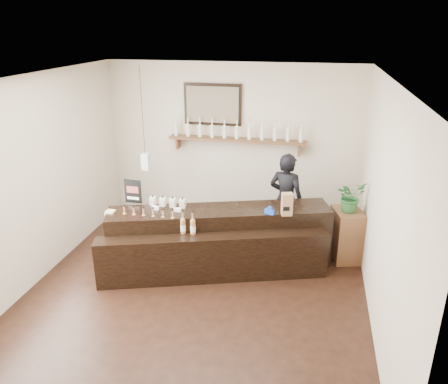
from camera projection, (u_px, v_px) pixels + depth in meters
ground at (198, 288)px, 6.00m from camera, size 5.00×5.00×0.00m
room_shell at (195, 170)px, 5.38m from camera, size 5.00×5.00×5.00m
back_wall_decor at (223, 124)px, 7.55m from camera, size 2.66×0.96×1.69m
counter at (217, 242)px, 6.34m from camera, size 3.24×1.80×1.05m
promo_sign at (133, 191)px, 6.44m from camera, size 0.26×0.03×0.36m
paper_bag at (287, 204)px, 6.03m from camera, size 0.17×0.15×0.32m
tape_dispenser at (270, 211)px, 6.11m from camera, size 0.15×0.10×0.12m
side_cabinet at (346, 235)px, 6.63m from camera, size 0.52×0.63×0.79m
potted_plant at (350, 196)px, 6.40m from camera, size 0.55×0.55×0.46m
shopkeeper at (286, 194)px, 6.89m from camera, size 0.74×0.60×1.75m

